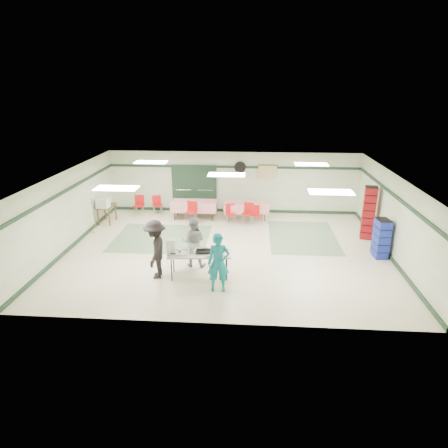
# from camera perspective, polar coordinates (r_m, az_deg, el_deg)

# --- Properties ---
(floor) EXTENTS (11.00, 11.00, 0.00)m
(floor) POSITION_cam_1_polar(r_m,az_deg,el_deg) (13.92, 0.33, -3.78)
(floor) COLOR beige
(floor) RESTS_ON ground
(ceiling) EXTENTS (11.00, 11.00, 0.00)m
(ceiling) POSITION_cam_1_polar(r_m,az_deg,el_deg) (13.10, 0.36, 7.14)
(ceiling) COLOR white
(ceiling) RESTS_ON wall_back
(wall_back) EXTENTS (11.00, 0.00, 11.00)m
(wall_back) POSITION_cam_1_polar(r_m,az_deg,el_deg) (17.78, 1.31, 5.96)
(wall_back) COLOR beige
(wall_back) RESTS_ON floor
(wall_front) EXTENTS (11.00, 0.00, 11.00)m
(wall_front) POSITION_cam_1_polar(r_m,az_deg,el_deg) (9.28, -1.50, -7.01)
(wall_front) COLOR beige
(wall_front) RESTS_ON floor
(wall_left) EXTENTS (0.00, 9.00, 9.00)m
(wall_left) POSITION_cam_1_polar(r_m,az_deg,el_deg) (14.84, -21.37, 1.88)
(wall_left) COLOR beige
(wall_left) RESTS_ON floor
(wall_right) EXTENTS (0.00, 9.00, 9.00)m
(wall_right) POSITION_cam_1_polar(r_m,az_deg,el_deg) (14.21, 23.06, 0.91)
(wall_right) COLOR beige
(wall_right) RESTS_ON floor
(trim_back) EXTENTS (11.00, 0.06, 0.10)m
(trim_back) POSITION_cam_1_polar(r_m,az_deg,el_deg) (17.60, 1.32, 8.15)
(trim_back) COLOR #1B3222
(trim_back) RESTS_ON wall_back
(baseboard_back) EXTENTS (11.00, 0.06, 0.12)m
(baseboard_back) POSITION_cam_1_polar(r_m,az_deg,el_deg) (18.09, 1.27, 1.96)
(baseboard_back) COLOR #1B3222
(baseboard_back) RESTS_ON floor
(trim_left) EXTENTS (0.06, 9.00, 0.10)m
(trim_left) POSITION_cam_1_polar(r_m,az_deg,el_deg) (14.65, -21.59, 4.49)
(trim_left) COLOR #1B3222
(trim_left) RESTS_ON wall_back
(baseboard_left) EXTENTS (0.06, 9.00, 0.12)m
(baseboard_left) POSITION_cam_1_polar(r_m,az_deg,el_deg) (15.24, -20.68, -2.75)
(baseboard_left) COLOR #1B3222
(baseboard_left) RESTS_ON floor
(trim_right) EXTENTS (0.06, 9.00, 0.10)m
(trim_right) POSITION_cam_1_polar(r_m,az_deg,el_deg) (14.01, 23.32, 3.63)
(trim_right) COLOR #1B3222
(trim_right) RESTS_ON wall_back
(baseboard_right) EXTENTS (0.06, 9.00, 0.12)m
(baseboard_right) POSITION_cam_1_polar(r_m,az_deg,el_deg) (14.63, 22.29, -3.88)
(baseboard_right) COLOR #1B3222
(baseboard_right) RESTS_ON floor
(green_patch_a) EXTENTS (3.50, 3.00, 0.01)m
(green_patch_a) POSITION_cam_1_polar(r_m,az_deg,el_deg) (15.19, -8.87, -1.98)
(green_patch_a) COLOR gray
(green_patch_a) RESTS_ON floor
(green_patch_b) EXTENTS (2.50, 3.50, 0.01)m
(green_patch_b) POSITION_cam_1_polar(r_m,az_deg,el_deg) (15.41, 11.16, -1.80)
(green_patch_b) COLOR gray
(green_patch_b) RESTS_ON floor
(double_door_left) EXTENTS (0.90, 0.06, 2.10)m
(double_door_left) POSITION_cam_1_polar(r_m,az_deg,el_deg) (18.03, -5.74, 5.07)
(double_door_left) COLOR gray
(double_door_left) RESTS_ON floor
(double_door_right) EXTENTS (0.90, 0.06, 2.10)m
(double_door_right) POSITION_cam_1_polar(r_m,az_deg,el_deg) (17.90, -2.73, 5.04)
(double_door_right) COLOR gray
(double_door_right) RESTS_ON floor
(door_frame) EXTENTS (2.00, 0.03, 2.15)m
(door_frame) POSITION_cam_1_polar(r_m,az_deg,el_deg) (17.94, -4.26, 5.04)
(door_frame) COLOR #1B3222
(door_frame) RESTS_ON floor
(wall_fan) EXTENTS (0.50, 0.10, 0.50)m
(wall_fan) POSITION_cam_1_polar(r_m,az_deg,el_deg) (17.56, 2.30, 8.11)
(wall_fan) COLOR black
(wall_fan) RESTS_ON wall_back
(scroll_banner) EXTENTS (0.80, 0.02, 0.60)m
(scroll_banner) POSITION_cam_1_polar(r_m,az_deg,el_deg) (17.60, 6.23, 7.38)
(scroll_banner) COLOR #D2BC83
(scroll_banner) RESTS_ON wall_back
(serving_table) EXTENTS (1.92, 0.92, 0.76)m
(serving_table) POSITION_cam_1_polar(r_m,az_deg,el_deg) (11.86, -3.55, -4.32)
(serving_table) COLOR #B2B2AD
(serving_table) RESTS_ON floor
(sheet_tray_right) EXTENTS (0.67, 0.54, 0.02)m
(sheet_tray_right) POSITION_cam_1_polar(r_m,az_deg,el_deg) (11.77, -0.96, -4.18)
(sheet_tray_right) COLOR silver
(sheet_tray_right) RESTS_ON serving_table
(sheet_tray_mid) EXTENTS (0.57, 0.45, 0.02)m
(sheet_tray_mid) POSITION_cam_1_polar(r_m,az_deg,el_deg) (11.94, -3.65, -3.87)
(sheet_tray_mid) COLOR silver
(sheet_tray_mid) RESTS_ON serving_table
(sheet_tray_left) EXTENTS (0.62, 0.49, 0.02)m
(sheet_tray_left) POSITION_cam_1_polar(r_m,az_deg,el_deg) (11.87, -6.62, -4.10)
(sheet_tray_left) COLOR silver
(sheet_tray_left) RESTS_ON serving_table
(baking_pan) EXTENTS (0.46, 0.31, 0.08)m
(baking_pan) POSITION_cam_1_polar(r_m,az_deg,el_deg) (11.83, -2.94, -3.93)
(baking_pan) COLOR black
(baking_pan) RESTS_ON serving_table
(foam_box_stack) EXTENTS (0.27, 0.25, 0.40)m
(foam_box_stack) POSITION_cam_1_polar(r_m,az_deg,el_deg) (11.92, -7.58, -3.07)
(foam_box_stack) COLOR white
(foam_box_stack) RESTS_ON serving_table
(volunteer_teal) EXTENTS (0.65, 0.46, 1.68)m
(volunteer_teal) POSITION_cam_1_polar(r_m,az_deg,el_deg) (10.99, -0.80, -5.57)
(volunteer_teal) COLOR #12727F
(volunteer_teal) RESTS_ON floor
(volunteer_grey) EXTENTS (0.83, 0.68, 1.61)m
(volunteer_grey) POSITION_cam_1_polar(r_m,az_deg,el_deg) (12.54, -4.39, -2.55)
(volunteer_grey) COLOR gray
(volunteer_grey) RESTS_ON floor
(volunteer_dark) EXTENTS (0.75, 1.20, 1.78)m
(volunteer_dark) POSITION_cam_1_polar(r_m,az_deg,el_deg) (11.91, -9.76, -3.57)
(volunteer_dark) COLOR black
(volunteer_dark) RESTS_ON floor
(dining_table_a) EXTENTS (1.95, 1.06, 0.77)m
(dining_table_a) POSITION_cam_1_polar(r_m,az_deg,el_deg) (16.93, 3.12, 2.50)
(dining_table_a) COLOR red
(dining_table_a) RESTS_ON floor
(dining_table_b) EXTENTS (1.92, 0.86, 0.77)m
(dining_table_b) POSITION_cam_1_polar(r_m,az_deg,el_deg) (17.10, -4.28, 2.65)
(dining_table_b) COLOR red
(dining_table_b) RESTS_ON floor
(chair_a) EXTENTS (0.51, 0.51, 0.89)m
(chair_a) POSITION_cam_1_polar(r_m,az_deg,el_deg) (16.39, 3.49, 1.83)
(chair_a) COLOR red
(chair_a) RESTS_ON floor
(chair_b) EXTENTS (0.45, 0.45, 0.82)m
(chair_b) POSITION_cam_1_polar(r_m,az_deg,el_deg) (16.42, 0.95, 1.75)
(chair_b) COLOR red
(chair_b) RESTS_ON floor
(chair_c) EXTENTS (0.48, 0.48, 0.78)m
(chair_c) POSITION_cam_1_polar(r_m,az_deg,el_deg) (16.40, 4.61, 1.57)
(chair_c) COLOR red
(chair_c) RESTS_ON floor
(chair_d) EXTENTS (0.48, 0.48, 0.89)m
(chair_d) POSITION_cam_1_polar(r_m,az_deg,el_deg) (16.58, -4.63, 2.02)
(chair_d) COLOR red
(chair_d) RESTS_ON floor
(chair_loose_a) EXTENTS (0.51, 0.51, 0.83)m
(chair_loose_a) POSITION_cam_1_polar(r_m,az_deg,el_deg) (17.89, -9.53, 2.98)
(chair_loose_a) COLOR red
(chair_loose_a) RESTS_ON floor
(chair_loose_b) EXTENTS (0.44, 0.44, 0.89)m
(chair_loose_b) POSITION_cam_1_polar(r_m,az_deg,el_deg) (17.89, -12.00, 2.94)
(chair_loose_b) COLOR red
(chair_loose_b) RESTS_ON floor
(crate_stack_blue_a) EXTENTS (0.40, 0.40, 1.29)m
(crate_stack_blue_a) POSITION_cam_1_polar(r_m,az_deg,el_deg) (14.35, 21.34, -1.69)
(crate_stack_blue_a) COLOR #192196
(crate_stack_blue_a) RESTS_ON floor
(crate_stack_red) EXTENTS (0.52, 0.52, 1.99)m
(crate_stack_red) POSITION_cam_1_polar(r_m,az_deg,el_deg) (15.62, 19.95, 1.51)
(crate_stack_red) COLOR maroon
(crate_stack_red) RESTS_ON floor
(crate_stack_blue_b) EXTENTS (0.44, 0.44, 1.32)m
(crate_stack_blue_b) POSITION_cam_1_polar(r_m,az_deg,el_deg) (14.09, 21.67, -2.05)
(crate_stack_blue_b) COLOR #192196
(crate_stack_blue_b) RESTS_ON floor
(printer_table) EXTENTS (0.61, 0.92, 0.74)m
(printer_table) POSITION_cam_1_polar(r_m,az_deg,el_deg) (17.20, -16.45, 2.25)
(printer_table) COLOR brown
(printer_table) RESTS_ON floor
(office_printer) EXTENTS (0.50, 0.45, 0.37)m
(office_printer) POSITION_cam_1_polar(r_m,az_deg,el_deg) (16.85, -16.90, 2.87)
(office_printer) COLOR beige
(office_printer) RESTS_ON printer_table
(broom) EXTENTS (0.07, 0.22, 1.36)m
(broom) POSITION_cam_1_polar(r_m,az_deg,el_deg) (16.20, -18.10, 1.27)
(broom) COLOR brown
(broom) RESTS_ON floor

